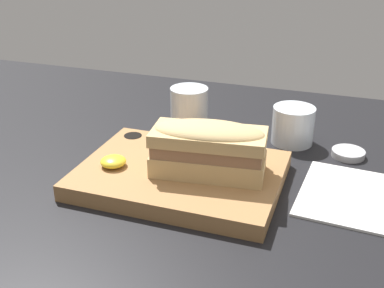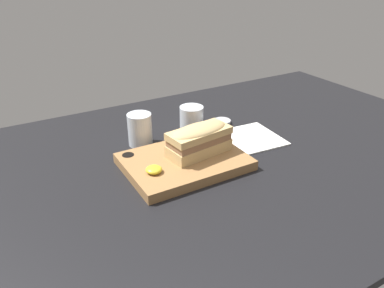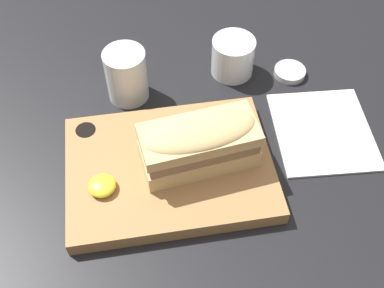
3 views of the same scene
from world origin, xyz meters
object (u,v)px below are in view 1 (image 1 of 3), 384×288
sandwich (209,146)px  water_glass (189,115)px  serving_board (181,174)px  napkin (354,196)px  wine_glass (293,127)px  condiment_dish (348,153)px

sandwich → water_glass: 19.71cm
serving_board → sandwich: 7.09cm
napkin → serving_board: bearing=-171.9°
water_glass → napkin: bearing=-23.7°
serving_board → water_glass: size_ratio=3.29×
wine_glass → serving_board: bearing=-125.2°
napkin → condiment_dish: condiment_dish is taller
sandwich → napkin: size_ratio=0.95×
serving_board → condiment_dish: (23.82, 17.19, -0.70)cm
sandwich → wine_glass: (9.45, 20.19, -3.69)cm
sandwich → napkin: bearing=11.0°
water_glass → wine_glass: (18.53, 2.91, -0.90)cm
napkin → condiment_dish: size_ratio=3.28×
condiment_dish → napkin: bearing=-83.4°
water_glass → napkin: water_glass is taller
wine_glass → napkin: size_ratio=0.41×
condiment_dish → water_glass: bearing=-179.2°
condiment_dish → sandwich: bearing=-137.6°
sandwich → water_glass: bearing=117.7°
napkin → wine_glass: bearing=125.5°
napkin → sandwich: bearing=-169.0°
wine_glass → condiment_dish: size_ratio=1.35×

